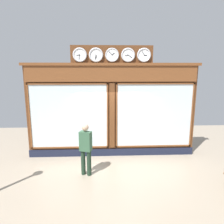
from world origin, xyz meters
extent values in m
plane|color=gray|center=(0.00, 2.80, 0.00)|extent=(14.00, 14.00, 0.00)
cube|color=#5B3319|center=(0.00, -0.15, 1.73)|extent=(6.38, 0.30, 3.46)
cube|color=#191E33|center=(0.00, 0.02, 0.14)|extent=(6.38, 0.08, 0.28)
cube|color=brown|center=(0.00, 0.04, 3.17)|extent=(6.25, 0.08, 0.57)
cube|color=brown|center=(0.00, 0.02, 3.51)|extent=(6.51, 0.20, 0.10)
cube|color=silver|center=(-1.62, 0.01, 1.59)|extent=(2.84, 0.02, 2.38)
cube|color=brown|center=(-1.62, 0.04, 2.81)|extent=(2.94, 0.04, 0.05)
cube|color=brown|center=(-1.62, 0.04, 0.37)|extent=(2.94, 0.04, 0.05)
cube|color=brown|center=(-3.07, 0.04, 1.59)|extent=(0.05, 0.04, 2.48)
cube|color=brown|center=(-0.18, 0.04, 1.59)|extent=(0.05, 0.04, 2.48)
cube|color=silver|center=(1.62, 0.01, 1.59)|extent=(2.84, 0.02, 2.38)
cube|color=brown|center=(1.62, 0.04, 2.81)|extent=(2.94, 0.04, 0.05)
cube|color=brown|center=(1.62, 0.04, 0.37)|extent=(2.94, 0.04, 0.05)
cube|color=brown|center=(3.07, 0.04, 1.59)|extent=(0.05, 0.04, 2.48)
cube|color=brown|center=(0.18, 0.04, 1.59)|extent=(0.05, 0.04, 2.48)
cube|color=#5B3319|center=(0.00, 0.03, 1.59)|extent=(0.20, 0.10, 2.48)
cube|color=#5B3319|center=(0.00, -0.02, 3.83)|extent=(2.96, 0.06, 0.68)
cylinder|color=white|center=(-1.14, 0.06, 3.83)|extent=(0.40, 0.02, 0.40)
torus|color=silver|center=(-1.14, 0.06, 3.83)|extent=(0.50, 0.06, 0.50)
cube|color=black|center=(-1.20, 0.07, 3.82)|extent=(0.11, 0.01, 0.04)
cube|color=black|center=(-1.10, 0.07, 3.90)|extent=(0.09, 0.01, 0.16)
sphere|color=black|center=(-1.14, 0.08, 3.83)|extent=(0.02, 0.02, 0.02)
cylinder|color=white|center=(-0.57, 0.06, 3.83)|extent=(0.40, 0.02, 0.40)
torus|color=silver|center=(-0.57, 0.06, 3.83)|extent=(0.50, 0.06, 0.50)
cube|color=black|center=(-0.52, 0.07, 3.81)|extent=(0.11, 0.01, 0.05)
cube|color=black|center=(-0.64, 0.07, 3.78)|extent=(0.15, 0.01, 0.11)
sphere|color=black|center=(-0.57, 0.08, 3.83)|extent=(0.02, 0.02, 0.02)
cylinder|color=white|center=(0.00, 0.06, 3.83)|extent=(0.40, 0.02, 0.40)
torus|color=silver|center=(0.00, 0.06, 3.83)|extent=(0.49, 0.05, 0.49)
cube|color=black|center=(-0.04, 0.07, 3.86)|extent=(0.10, 0.01, 0.08)
cube|color=black|center=(0.06, 0.07, 3.89)|extent=(0.13, 0.01, 0.13)
sphere|color=black|center=(0.00, 0.08, 3.83)|extent=(0.02, 0.02, 0.02)
cylinder|color=white|center=(0.57, 0.06, 3.83)|extent=(0.40, 0.02, 0.40)
torus|color=silver|center=(0.57, 0.06, 3.83)|extent=(0.51, 0.07, 0.51)
cube|color=black|center=(0.56, 0.07, 3.77)|extent=(0.03, 0.01, 0.11)
cube|color=black|center=(0.59, 0.07, 3.74)|extent=(0.04, 0.01, 0.17)
sphere|color=black|center=(0.57, 0.08, 3.83)|extent=(0.02, 0.02, 0.02)
cylinder|color=white|center=(1.14, 0.06, 3.83)|extent=(0.40, 0.02, 0.40)
torus|color=silver|center=(1.14, 0.06, 3.83)|extent=(0.50, 0.06, 0.50)
cube|color=black|center=(1.20, 0.07, 3.82)|extent=(0.11, 0.01, 0.04)
cube|color=black|center=(1.16, 0.07, 3.74)|extent=(0.05, 0.01, 0.17)
sphere|color=black|center=(1.14, 0.08, 3.83)|extent=(0.02, 0.02, 0.02)
cylinder|color=#1C2F21|center=(0.99, 1.47, 0.41)|extent=(0.14, 0.14, 0.82)
cylinder|color=#1C2F21|center=(0.80, 1.53, 0.41)|extent=(0.14, 0.14, 0.82)
cube|color=#33563D|center=(0.89, 1.50, 1.13)|extent=(0.41, 0.33, 0.62)
sphere|color=tan|center=(0.89, 1.50, 1.58)|extent=(0.22, 0.22, 0.22)
camera|label=1|loc=(0.35, 7.75, 3.35)|focal=33.66mm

